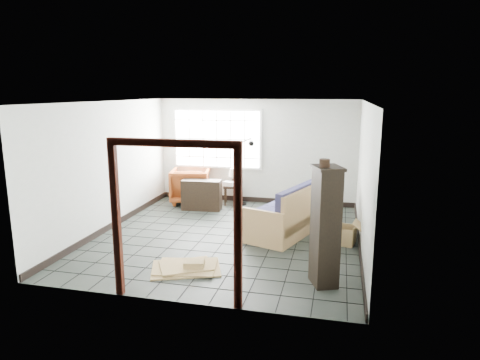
% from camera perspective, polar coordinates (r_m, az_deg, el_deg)
% --- Properties ---
extents(ground, '(5.50, 5.50, 0.00)m').
position_cam_1_polar(ground, '(8.47, -1.58, -7.48)').
color(ground, black).
rests_on(ground, ground).
extents(room_shell, '(5.02, 5.52, 2.61)m').
position_cam_1_polar(room_shell, '(8.10, -1.59, 3.88)').
color(room_shell, silver).
rests_on(room_shell, ground).
extents(window_panel, '(2.32, 0.08, 1.52)m').
position_cam_1_polar(window_panel, '(10.93, -3.07, 5.50)').
color(window_panel, silver).
rests_on(window_panel, ground).
extents(doorway_trim, '(1.80, 0.08, 2.20)m').
position_cam_1_polar(doorway_trim, '(5.61, -8.75, -2.93)').
color(doorway_trim, '#3D150D').
rests_on(doorway_trim, ground).
extents(futon_sofa, '(1.58, 2.44, 1.01)m').
position_cam_1_polar(futon_sofa, '(8.70, 7.11, -4.51)').
color(futon_sofa, '#B47B51').
rests_on(futon_sofa, ground).
extents(armchair, '(1.09, 1.05, 0.96)m').
position_cam_1_polar(armchair, '(10.92, -6.61, -0.52)').
color(armchair, brown).
rests_on(armchair, ground).
extents(side_table, '(0.53, 0.53, 0.49)m').
position_cam_1_polar(side_table, '(10.72, -1.01, -1.12)').
color(side_table, black).
rests_on(side_table, ground).
extents(table_lamp, '(0.35, 0.35, 0.41)m').
position_cam_1_polar(table_lamp, '(10.72, -0.83, 0.91)').
color(table_lamp, black).
rests_on(table_lamp, side_table).
extents(projector, '(0.33, 0.29, 0.10)m').
position_cam_1_polar(projector, '(10.64, -1.43, -0.47)').
color(projector, silver).
rests_on(projector, side_table).
extents(floor_lamp, '(0.49, 0.31, 1.69)m').
position_cam_1_polar(floor_lamp, '(10.52, 0.81, 1.42)').
color(floor_lamp, black).
rests_on(floor_lamp, ground).
extents(console_shelf, '(0.96, 0.45, 0.72)m').
position_cam_1_polar(console_shelf, '(10.25, -5.13, -1.98)').
color(console_shelf, black).
rests_on(console_shelf, ground).
extents(tall_shelf, '(0.52, 0.58, 1.76)m').
position_cam_1_polar(tall_shelf, '(6.29, 11.33, -5.98)').
color(tall_shelf, black).
rests_on(tall_shelf, ground).
extents(pot, '(0.16, 0.16, 0.11)m').
position_cam_1_polar(pot, '(6.01, 11.20, 2.23)').
color(pot, black).
rests_on(pot, tall_shelf).
extents(open_box, '(0.87, 0.54, 0.46)m').
position_cam_1_polar(open_box, '(8.27, 13.30, -7.06)').
color(open_box, '#9A7E4A').
rests_on(open_box, ground).
extents(cardboard_pile, '(1.28, 1.09, 0.16)m').
position_cam_1_polar(cardboard_pile, '(7.02, -7.06, -11.40)').
color(cardboard_pile, '#9A7E4A').
rests_on(cardboard_pile, ground).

